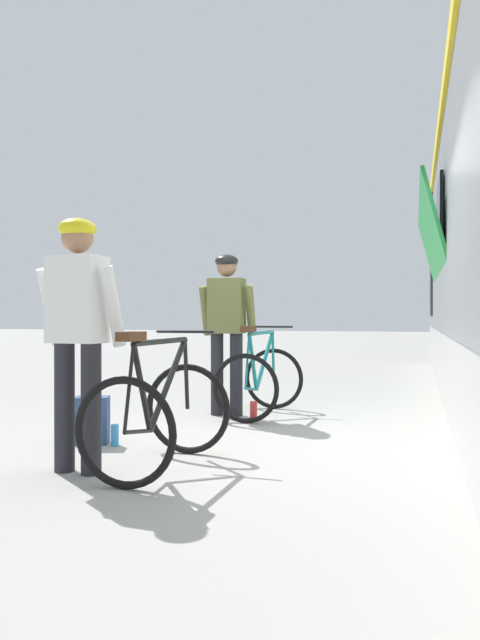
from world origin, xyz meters
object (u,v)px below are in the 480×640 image
(bicycle_near_black, at_px, (159,413))
(water_bottle_by_the_backpack, at_px, (115,435))
(bicycle_far_teal, at_px, (260,379))
(backpack_on_platform, at_px, (92,420))
(water_bottle_near_the_bikes, at_px, (254,411))
(cyclist_far_in_olive, at_px, (227,319))
(cyclist_near_in_white, at_px, (78,321))

(bicycle_near_black, bearing_deg, water_bottle_by_the_backpack, 138.31)
(bicycle_far_teal, relative_size, water_bottle_by_the_backpack, 6.10)
(bicycle_near_black, height_order, backpack_on_platform, bicycle_near_black)
(backpack_on_platform, height_order, water_bottle_near_the_bikes, backpack_on_platform)
(cyclist_far_in_olive, height_order, backpack_on_platform, cyclist_far_in_olive)
(water_bottle_near_the_bikes, bearing_deg, bicycle_near_black, -93.49)
(cyclist_far_in_olive, xyz_separation_m, water_bottle_by_the_backpack, (-0.42, -1.76, -0.96))
(backpack_on_platform, bearing_deg, cyclist_far_in_olive, 49.32)
(backpack_on_platform, bearing_deg, bicycle_far_teal, 40.78)
(bicycle_near_black, xyz_separation_m, water_bottle_by_the_backpack, (-0.67, 0.60, -0.31))
(bicycle_far_teal, distance_m, backpack_on_platform, 2.08)
(bicycle_far_teal, bearing_deg, cyclist_far_in_olive, -167.12)
(backpack_on_platform, height_order, water_bottle_by_the_backpack, backpack_on_platform)
(cyclist_near_in_white, xyz_separation_m, cyclist_far_in_olive, (0.26, 2.58, 0.00))
(water_bottle_near_the_bikes, xyz_separation_m, water_bottle_by_the_backpack, (-0.80, -1.49, -0.01))
(bicycle_far_teal, bearing_deg, cyclist_near_in_white, -103.09)
(bicycle_far_teal, xyz_separation_m, backpack_on_platform, (-1.02, -1.80, -0.20))
(backpack_on_platform, relative_size, water_bottle_by_the_backpack, 2.20)
(bicycle_far_teal, bearing_deg, water_bottle_by_the_backpack, -113.01)
(cyclist_far_in_olive, xyz_separation_m, water_bottle_near_the_bikes, (0.38, -0.26, -0.95))
(cyclist_near_in_white, xyz_separation_m, water_bottle_by_the_backpack, (-0.16, 0.83, -0.96))
(bicycle_far_teal, distance_m, water_bottle_by_the_backpack, 2.02)
(water_bottle_near_the_bikes, bearing_deg, water_bottle_by_the_backpack, -118.06)
(cyclist_far_in_olive, height_order, bicycle_far_teal, cyclist_far_in_olive)
(backpack_on_platform, bearing_deg, water_bottle_by_the_backpack, -29.46)
(cyclist_near_in_white, distance_m, water_bottle_by_the_backpack, 1.28)
(backpack_on_platform, xyz_separation_m, water_bottle_near_the_bikes, (1.04, 1.45, -0.10))
(cyclist_near_in_white, bearing_deg, bicycle_near_black, 24.47)
(cyclist_far_in_olive, xyz_separation_m, backpack_on_platform, (-0.66, -1.71, -0.85))
(cyclist_far_in_olive, bearing_deg, water_bottle_by_the_backpack, -103.46)
(bicycle_near_black, height_order, water_bottle_near_the_bikes, bicycle_near_black)
(cyclist_near_in_white, relative_size, cyclist_far_in_olive, 1.00)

